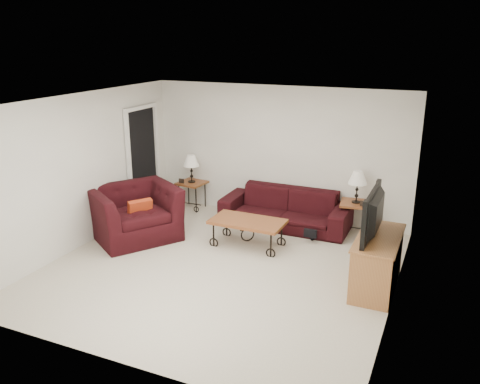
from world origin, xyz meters
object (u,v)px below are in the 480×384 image
lamp_left (191,169)px  coffee_table (248,233)px  side_table_left (192,195)px  backpack (312,229)px  armchair (135,213)px  tv_stand (377,262)px  sofa (285,208)px  lamp_right (357,187)px  television (380,214)px  side_table_right (355,218)px

lamp_left → coffee_table: 2.26m
coffee_table → side_table_left: bearing=143.9°
backpack → lamp_left: bearing=157.5°
armchair → tv_stand: size_ratio=1.09×
lamp_left → armchair: (-0.16, -1.73, -0.38)m
side_table_left → coffee_table: 2.18m
sofa → coffee_table: 1.14m
armchair → sofa: bearing=-20.9°
side_table_left → lamp_right: size_ratio=0.97×
lamp_left → television: (3.92, -1.88, 0.25)m
coffee_table → tv_stand: size_ratio=0.96×
lamp_right → television: size_ratio=0.50×
side_table_left → lamp_left: (0.00, 0.00, 0.55)m
lamp_right → television: (0.65, -1.88, 0.23)m
sofa → side_table_right: bearing=8.3°
lamp_right → backpack: size_ratio=1.31×
side_table_right → coffee_table: bearing=-139.8°
lamp_right → armchair: bearing=-153.2°
coffee_table → television: television is taller
side_table_right → tv_stand: (0.67, -1.88, 0.09)m
backpack → tv_stand: bearing=-53.5°
sofa → lamp_left: bearing=175.0°
side_table_right → armchair: (-3.43, -1.73, 0.16)m
lamp_left → lamp_right: 3.27m
side_table_left → lamp_right: 3.32m
coffee_table → backpack: 1.13m
sofa → tv_stand: size_ratio=1.84×
sofa → tv_stand: 2.55m
tv_stand → armchair: bearing=177.9°
side_table_right → armchair: bearing=-153.2°
lamp_right → armchair: lamp_right is taller
side_table_right → armchair: armchair is taller
television → lamp_left: bearing=-115.6°
sofa → armchair: size_ratio=1.68×
armchair → television: 4.14m
sofa → lamp_left: lamp_left is taller
television → backpack: size_ratio=2.61×
side_table_left → lamp_left: size_ratio=1.00×
coffee_table → armchair: size_ratio=0.87×
lamp_right → tv_stand: lamp_right is taller
side_table_left → tv_stand: bearing=-25.5°
lamp_left → armchair: lamp_left is taller
side_table_left → tv_stand: tv_stand is taller
coffee_table → tv_stand: (2.19, -0.60, 0.15)m
lamp_right → coffee_table: lamp_right is taller
sofa → armchair: armchair is taller
side_table_right → backpack: bearing=-132.3°
sofa → side_table_right: size_ratio=4.09×
lamp_left → tv_stand: (3.94, -1.88, -0.45)m
side_table_right → lamp_right: (0.00, 0.00, 0.57)m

